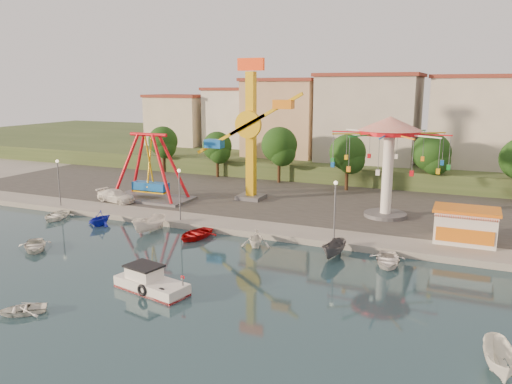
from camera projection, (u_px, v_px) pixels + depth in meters
The scene contains 33 objects.
ground at pixel (179, 283), 36.16m from camera, with size 200.00×200.00×0.00m, color #122C34.
quay_deck at pixel (360, 162), 91.69m from camera, with size 200.00×100.00×0.60m, color #9E998E.
asphalt_pad at pixel (307, 194), 62.93m from camera, with size 90.00×28.00×0.01m, color #4C4944.
hill_terrace at pixel (366, 152), 95.92m from camera, with size 200.00×60.00×3.00m, color #384C26.
pirate_ship_ride at pixel (150, 168), 59.18m from camera, with size 10.00×5.00×8.00m.
kamikaze_tower at pixel (254, 135), 58.19m from camera, with size 8.96×3.10×16.50m.
wave_swinger at pixel (389, 144), 50.55m from camera, with size 11.60×11.60×10.40m.
booth_left at pixel (465, 225), 43.19m from camera, with size 5.40×3.78×3.08m.
lamp_post_0 at pixel (59, 184), 56.54m from camera, with size 0.14×0.14×5.00m, color #59595E.
lamp_post_1 at pixel (180, 196), 50.29m from camera, with size 0.14×0.14×5.00m, color #59595E.
lamp_post_2 at pixel (335, 212), 44.05m from camera, with size 0.14×0.14×5.00m, color #59595E.
tree_0 at pixel (163, 141), 78.32m from camera, with size 4.60×4.60×7.19m.
tree_1 at pixel (217, 146), 73.82m from camera, with size 4.35×4.35×6.80m.
tree_2 at pixel (279, 145), 69.38m from camera, with size 5.02×5.02×7.85m.
tree_3 at pixel (348, 153), 64.25m from camera, with size 4.68×4.68×7.32m.
tree_4 at pixel (431, 152), 62.99m from camera, with size 4.86×4.86×7.60m.
building_0 at pixel (156, 115), 88.63m from camera, with size 9.26×9.53×11.87m, color beige.
building_1 at pixel (230, 124), 89.03m from camera, with size 12.33×9.01×8.63m, color silver.
building_2 at pixel (301, 118), 84.15m from camera, with size 11.95×9.28×11.23m, color tan.
building_3 at pixel (381, 129), 76.14m from camera, with size 12.59×10.50×9.20m, color beige.
building_4 at pixel (477, 130), 73.93m from camera, with size 10.75×9.23×9.24m, color beige.
cabin_motorboat at pixel (150, 284), 34.66m from camera, with size 5.84×3.21×1.94m.
rowboat_a at pixel (35, 246), 43.28m from camera, with size 2.74×3.84×0.80m, color silver.
rowboat_b at pixel (22, 309), 31.19m from camera, with size 2.09×2.93×0.61m, color white.
skiff at pixel (500, 360), 24.61m from camera, with size 1.44×3.82×1.48m, color white.
van at pixel (116, 196), 58.59m from camera, with size 2.03×4.99×1.45m, color white.
moored_boat_0 at pixel (56, 216), 53.30m from camera, with size 2.82×3.94×0.82m, color white.
moored_boat_1 at pixel (100, 218), 50.90m from camera, with size 2.52×2.92×1.54m, color #1620C2.
moored_boat_2 at pixel (149, 224), 48.50m from camera, with size 1.57×4.17×1.61m, color silver.
moored_boat_3 at pixel (195, 234), 46.59m from camera, with size 2.97×4.16×0.86m, color #B30E10.
moored_boat_4 at pixel (256, 238), 44.08m from camera, with size 2.55×2.95×1.56m, color white.
moored_boat_5 at pixel (334, 249), 41.33m from camera, with size 1.38×3.66×1.41m, color #525156.
moored_boat_6 at pixel (387, 260), 39.70m from camera, with size 2.90×4.05×0.84m, color white.
Camera 1 is at (18.67, -28.94, 14.00)m, focal length 35.00 mm.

